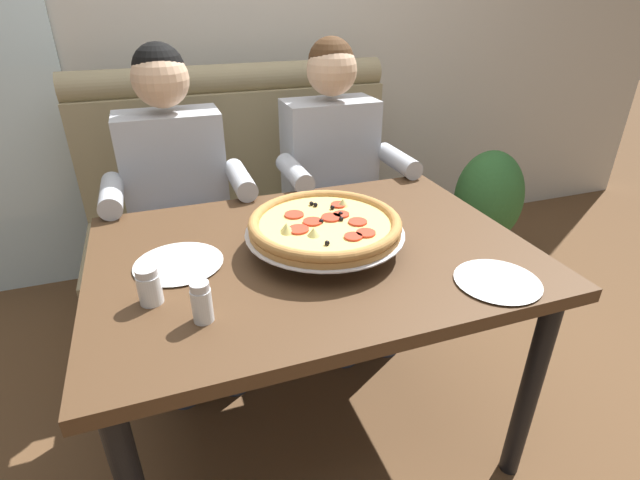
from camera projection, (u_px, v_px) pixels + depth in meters
ground_plane at (314, 426)px, 1.76m from camera, size 16.00×16.00×0.00m
booth_bench at (253, 227)px, 2.34m from camera, size 1.50×0.78×1.13m
dining_table at (313, 274)px, 1.45m from camera, size 1.27×0.91×0.75m
diner_left at (179, 197)px, 1.88m from camera, size 0.54×0.64×1.27m
diner_right at (338, 177)px, 2.08m from camera, size 0.54×0.64×1.27m
pizza at (325, 225)px, 1.37m from camera, size 0.47×0.47×0.11m
shaker_pepper_flakes at (202, 305)px, 1.09m from camera, size 0.05×0.05×0.10m
shaker_oregano at (150, 288)px, 1.15m from camera, size 0.06×0.06×0.10m
plate_near_left at (498, 279)px, 1.24m from camera, size 0.23×0.23×0.02m
plate_near_right at (178, 261)px, 1.32m from camera, size 0.25×0.25×0.02m
patio_chair at (44, 152)px, 3.02m from camera, size 0.43×0.43×0.86m
potted_plant at (487, 207)px, 2.59m from camera, size 0.36×0.36×0.70m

